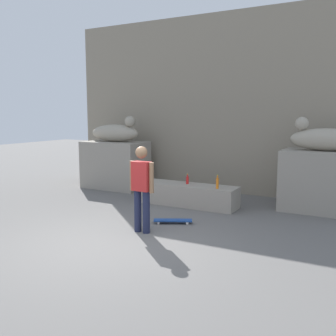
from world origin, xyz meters
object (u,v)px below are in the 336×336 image
object	(u,v)px
statue_reclining_left	(116,132)
skater	(142,185)
bottle_red	(187,180)
bottle_orange	(217,183)
skateboard	(173,220)
statue_reclining_right	(325,139)

from	to	relation	value
statue_reclining_left	skater	world-z (taller)	statue_reclining_left
bottle_red	bottle_orange	size ratio (longest dim) A/B	0.79
skater	bottle_orange	xyz separation A→B (m)	(0.66, 2.25, -0.25)
skateboard	bottle_red	distance (m)	1.81
skater	bottle_red	distance (m)	2.48
statue_reclining_left	skater	size ratio (longest dim) A/B	0.97
skater	statue_reclining_left	bearing A→B (deg)	-44.94
skateboard	statue_reclining_left	bearing A→B (deg)	-64.77
statue_reclining_left	bottle_orange	size ratio (longest dim) A/B	4.99
statue_reclining_left	skateboard	size ratio (longest dim) A/B	2.02
statue_reclining_right	skater	xyz separation A→B (m)	(-2.81, -3.40, -0.79)
statue_reclining_left	bottle_red	world-z (taller)	statue_reclining_left
bottle_orange	bottle_red	bearing A→B (deg)	166.71
statue_reclining_left	statue_reclining_right	world-z (taller)	same
skater	skateboard	size ratio (longest dim) A/B	2.08
skater	bottle_red	world-z (taller)	skater
skater	skateboard	bearing A→B (deg)	-104.30
skater	bottle_orange	bearing A→B (deg)	-103.62
statue_reclining_left	bottle_orange	world-z (taller)	statue_reclining_left
statue_reclining_left	bottle_orange	distance (m)	4.08
skateboard	bottle_orange	xyz separation A→B (m)	(0.41, 1.44, 0.60)
statue_reclining_right	skateboard	world-z (taller)	statue_reclining_right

